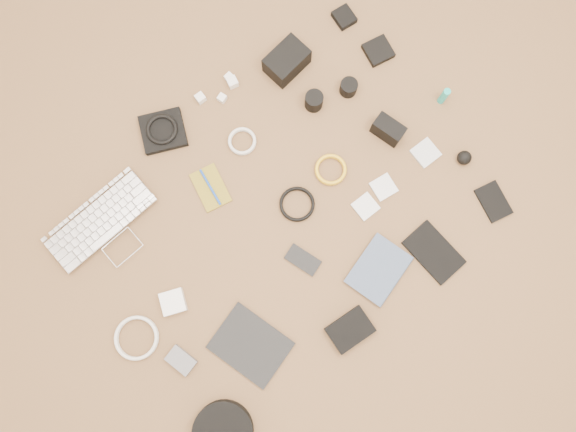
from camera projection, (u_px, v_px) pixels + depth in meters
room_shell at (282, 32)px, 0.67m from camera, size 4.04×4.04×2.58m
laptop at (111, 232)px, 1.87m from camera, size 0.39×0.29×0.03m
headphone_pouch at (163, 131)px, 1.93m from camera, size 0.19×0.19×0.03m
headphones at (162, 129)px, 1.92m from camera, size 0.14×0.14×0.01m
charger_a at (200, 98)px, 1.95m from camera, size 0.03×0.03×0.03m
charger_b at (229, 78)px, 1.97m from camera, size 0.03×0.03×0.03m
charger_c at (232, 82)px, 1.96m from camera, size 0.04×0.04×0.03m
charger_d at (222, 98)px, 1.96m from camera, size 0.03×0.03×0.02m
dslr_camera at (287, 61)px, 1.95m from camera, size 0.16×0.12×0.08m
lens_pouch at (344, 17)px, 2.01m from camera, size 0.07×0.08×0.03m
notebook_olive at (211, 188)px, 1.91m from camera, size 0.12×0.16×0.01m
pen_blue at (210, 187)px, 1.90m from camera, size 0.03×0.14×0.01m
cable_white_a at (242, 142)px, 1.94m from camera, size 0.12×0.12×0.01m
lens_a at (314, 101)px, 1.93m from camera, size 0.08×0.08×0.07m
lens_b at (349, 87)px, 1.95m from camera, size 0.07×0.07×0.06m
card_reader at (378, 51)px, 1.99m from camera, size 0.10×0.10×0.02m
power_brick at (173, 302)px, 1.83m from camera, size 0.10×0.10×0.03m
cable_white_b at (137, 338)px, 1.82m from camera, size 0.19×0.19×0.01m
cable_black at (297, 204)px, 1.90m from camera, size 0.16×0.16×0.01m
cable_yellow at (331, 170)px, 1.92m from camera, size 0.11×0.11×0.01m
flash at (388, 130)px, 1.91m from camera, size 0.08×0.12×0.08m
lens_cleaner at (444, 96)px, 1.92m from camera, size 0.03×0.03×0.09m
battery_charger at (181, 360)px, 1.81m from camera, size 0.08×0.10×0.03m
tablet at (251, 345)px, 1.82m from camera, size 0.24×0.27×0.01m
phone at (303, 260)px, 1.87m from camera, size 0.09×0.13×0.01m
filter_case_left at (365, 207)px, 1.90m from camera, size 0.07×0.07×0.01m
filter_case_mid at (384, 187)px, 1.91m from camera, size 0.08×0.08×0.01m
filter_case_right at (426, 153)px, 1.93m from camera, size 0.08×0.08×0.01m
air_blower at (464, 158)px, 1.91m from camera, size 0.06×0.06×0.05m
headphone_case at (223, 432)px, 1.76m from camera, size 0.24×0.24×0.05m
drive_case at (350, 330)px, 1.82m from camera, size 0.14×0.11×0.03m
paperback at (397, 283)px, 1.85m from camera, size 0.23×0.20×0.02m
notebook_black_a at (434, 252)px, 1.87m from camera, size 0.13×0.20×0.01m
notebook_black_b at (493, 202)px, 1.90m from camera, size 0.11×0.14×0.01m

